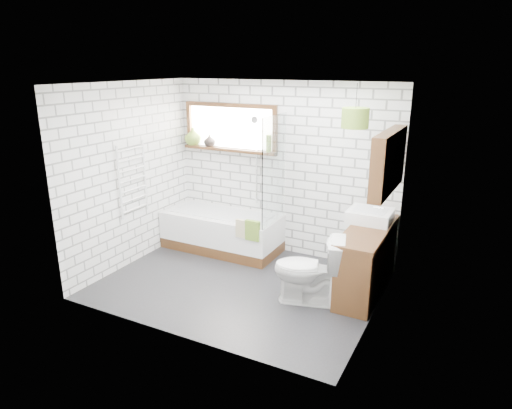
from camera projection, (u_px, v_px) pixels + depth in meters
The scene contains 22 objects.
floor at pixel (239, 285), 5.86m from camera, with size 3.40×2.60×0.01m, color black.
ceiling at pixel (237, 83), 5.12m from camera, with size 3.40×2.60×0.01m, color white.
wall_back at pixel (283, 169), 6.60m from camera, with size 3.40×0.01×2.50m, color white.
wall_front at pixel (172, 223), 4.38m from camera, with size 3.40×0.01×2.50m, color white.
wall_left at pixel (130, 175), 6.24m from camera, with size 0.01×2.60×2.50m, color white.
wall_right at pixel (381, 211), 4.74m from camera, with size 0.01×2.60×2.50m, color white.
window at pixel (230, 128), 6.77m from camera, with size 1.52×0.16×0.68m, color #3B2110.
towel_radiator at pixel (133, 179), 6.23m from camera, with size 0.06×0.52×1.00m, color white.
mirror_cabinet at pixel (388, 162), 5.17m from camera, with size 0.16×1.20×0.70m, color #3B2110.
shower_riser at pixel (257, 160), 6.70m from camera, with size 0.02×0.02×1.30m, color silver.
bathtub at pixel (222, 231), 6.90m from camera, with size 1.76×0.78×0.57m, color white.
shower_screen at pixel (274, 170), 6.22m from camera, with size 0.02×0.72×1.50m, color white.
towel_green at pixel (253, 231), 6.18m from camera, with size 0.21×0.06×0.28m, color #5C7D25.
towel_beige at pixel (242, 229), 6.25m from camera, with size 0.20×0.05×0.25m, color tan.
vanity at pixel (367, 260), 5.58m from camera, with size 0.46×1.43×0.82m, color #3B2110.
basin at pixel (370, 216), 5.69m from camera, with size 0.53×0.46×0.15m, color white.
tap at pixel (383, 214), 5.61m from camera, with size 0.03×0.03×0.16m, color silver.
toilet at pixel (309, 270), 5.31m from camera, with size 0.81×0.46×0.83m, color white.
vase_olive at pixel (193, 137), 7.08m from camera, with size 0.26×0.26×0.27m, color olive.
vase_dark at pixel (209, 142), 6.96m from camera, with size 0.18×0.18×0.19m, color black.
bottle at pixel (268, 145), 6.52m from camera, with size 0.08×0.08×0.24m, color olive.
pendant at pixel (355, 118), 5.38m from camera, with size 0.32×0.32×0.24m, color #5C7D25.
Camera 1 is at (2.62, -4.60, 2.72)m, focal length 32.00 mm.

